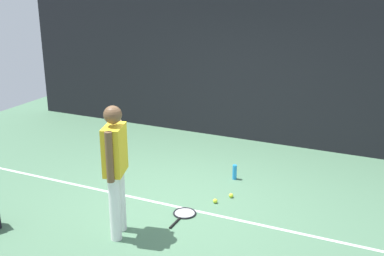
{
  "coord_description": "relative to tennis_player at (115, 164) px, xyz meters",
  "views": [
    {
      "loc": [
        2.77,
        -5.64,
        3.18
      ],
      "look_at": [
        0.0,
        0.4,
        1.0
      ],
      "focal_mm": 44.42,
      "sensor_mm": 36.0,
      "label": 1
    }
  ],
  "objects": [
    {
      "name": "tennis_player",
      "position": [
        0.0,
        0.0,
        0.0
      ],
      "size": [
        0.33,
        0.51,
        1.7
      ],
      "rotation": [
        0.0,
        0.0,
        1.88
      ],
      "color": "white",
      "rests_on": "ground"
    },
    {
      "name": "tennis_ball_mid_court",
      "position": [
        0.8,
        1.31,
        -0.93
      ],
      "size": [
        0.07,
        0.07,
        0.07
      ],
      "primitive_type": "sphere",
      "color": "#CCE033",
      "rests_on": "ground"
    },
    {
      "name": "court_line",
      "position": [
        0.31,
        0.97,
        -0.96
      ],
      "size": [
        9.0,
        0.05,
        0.0
      ],
      "primitive_type": "cube",
      "color": "white",
      "rests_on": "ground"
    },
    {
      "name": "water_bottle",
      "position": [
        0.77,
        2.22,
        -0.84
      ],
      "size": [
        0.07,
        0.07,
        0.24
      ],
      "primitive_type": "cylinder",
      "color": "#268CD8",
      "rests_on": "ground"
    },
    {
      "name": "tennis_ball_near_player",
      "position": [
        0.95,
        1.57,
        -0.93
      ],
      "size": [
        0.07,
        0.07,
        0.07
      ],
      "primitive_type": "sphere",
      "color": "#CCE033",
      "rests_on": "ground"
    },
    {
      "name": "ground_plane",
      "position": [
        0.31,
        1.17,
        -0.97
      ],
      "size": [
        12.0,
        12.0,
        0.0
      ],
      "primitive_type": "plane",
      "color": "#4C7556"
    },
    {
      "name": "tennis_racket",
      "position": [
        0.54,
        0.8,
        -0.95
      ],
      "size": [
        0.32,
        0.61,
        0.03
      ],
      "rotation": [
        0.0,
        0.0,
        1.57
      ],
      "color": "black",
      "rests_on": "ground"
    },
    {
      "name": "back_fence",
      "position": [
        0.31,
        4.17,
        0.44
      ],
      "size": [
        10.0,
        0.1,
        2.81
      ],
      "primitive_type": "cube",
      "color": "black",
      "rests_on": "ground"
    }
  ]
}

